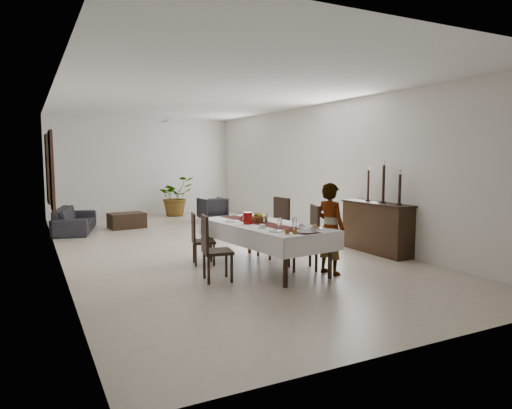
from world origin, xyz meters
name	(u,v)px	position (x,y,z in m)	size (l,w,h in m)	color
floor	(208,245)	(0.00, 0.00, 0.00)	(6.00, 12.00, 0.00)	beige
ceiling	(206,96)	(0.00, 0.00, 3.20)	(6.00, 12.00, 0.02)	white
wall_back	(143,167)	(0.00, 6.00, 1.60)	(6.00, 0.02, 3.20)	white
wall_front	(424,191)	(0.00, -6.00, 1.60)	(6.00, 0.02, 3.20)	white
wall_left	(55,175)	(-3.00, 0.00, 1.60)	(0.02, 12.00, 3.20)	white
wall_right	(322,170)	(3.00, 0.00, 1.60)	(0.02, 12.00, 3.20)	white
dining_table_top	(265,226)	(0.16, -2.34, 0.74)	(1.02, 2.44, 0.05)	black
table_leg_fl	(285,264)	(-0.13, -3.55, 0.36)	(0.07, 0.07, 0.71)	black
table_leg_fr	(330,256)	(0.76, -3.44, 0.36)	(0.07, 0.07, 0.71)	black
table_leg_bl	(210,240)	(-0.43, -1.25, 0.36)	(0.07, 0.07, 0.71)	black
table_leg_br	(250,236)	(0.46, -1.13, 0.36)	(0.07, 0.07, 0.71)	black
tablecloth_top	(265,224)	(0.16, -2.34, 0.77)	(1.20, 2.63, 0.01)	white
tablecloth_drape_left	(236,236)	(-0.43, -2.42, 0.62)	(0.01, 2.63, 0.31)	white
tablecloth_drape_right	(292,230)	(0.76, -2.26, 0.62)	(0.01, 2.63, 0.31)	white
tablecloth_drape_near	(315,245)	(0.33, -3.64, 0.62)	(1.20, 0.01, 0.31)	white
tablecloth_drape_far	(226,223)	(0.00, -1.04, 0.62)	(1.20, 0.01, 0.31)	white
table_runner	(265,224)	(0.16, -2.34, 0.78)	(0.36, 2.55, 0.00)	#5A1B19
red_pitcher	(248,218)	(-0.11, -2.22, 0.88)	(0.15, 0.15, 0.20)	#9B0C0B
pitcher_handle	(243,219)	(-0.19, -2.23, 0.88)	(0.12, 0.12, 0.02)	maroon
wine_glass_near	(295,223)	(0.37, -2.98, 0.86)	(0.07, 0.07, 0.17)	white
wine_glass_mid	(280,223)	(0.14, -2.91, 0.86)	(0.07, 0.07, 0.17)	white
wine_glass_far	(266,218)	(0.21, -2.28, 0.86)	(0.07, 0.07, 0.17)	silver
teacup_right	(301,225)	(0.55, -2.91, 0.81)	(0.09, 0.09, 0.06)	white
saucer_right	(301,226)	(0.55, -2.91, 0.78)	(0.15, 0.15, 0.01)	silver
teacup_left	(262,226)	(-0.09, -2.73, 0.81)	(0.09, 0.09, 0.06)	silver
saucer_left	(262,228)	(-0.09, -2.73, 0.78)	(0.15, 0.15, 0.01)	white
plate_near_right	(315,229)	(0.62, -3.21, 0.78)	(0.24, 0.24, 0.02)	silver
bread_near_right	(315,227)	(0.62, -3.21, 0.81)	(0.09, 0.09, 0.09)	tan
plate_near_left	(277,231)	(-0.04, -3.14, 0.78)	(0.24, 0.24, 0.02)	silver
plate_far_left	(232,221)	(-0.23, -1.83, 0.78)	(0.24, 0.24, 0.02)	silver
serving_tray	(305,232)	(0.30, -3.40, 0.79)	(0.37, 0.37, 0.02)	#434348
jam_jar_a	(295,231)	(0.08, -3.46, 0.81)	(0.07, 0.07, 0.08)	#905115
jam_jar_b	(287,231)	(-0.03, -3.41, 0.81)	(0.07, 0.07, 0.08)	brown
fruit_basket	(259,219)	(0.18, -2.08, 0.83)	(0.31, 0.31, 0.10)	brown
fruit_red	(260,215)	(0.21, -2.06, 0.90)	(0.09, 0.09, 0.09)	#A11610
fruit_green	(256,215)	(0.14, -2.06, 0.90)	(0.08, 0.08, 0.08)	#4D8528
fruit_yellow	(261,215)	(0.19, -2.13, 0.90)	(0.09, 0.09, 0.09)	yellow
chair_right_near_seat	(302,241)	(0.69, -2.73, 0.49)	(0.47, 0.47, 0.05)	black
chair_right_near_leg_fl	(316,258)	(0.81, -2.98, 0.23)	(0.05, 0.05, 0.47)	black
chair_right_near_leg_fr	(310,253)	(0.93, -2.61, 0.23)	(0.05, 0.05, 0.47)	black
chair_right_near_leg_bl	(294,259)	(0.44, -2.86, 0.23)	(0.05, 0.05, 0.47)	black
chair_right_near_leg_br	(289,254)	(0.56, -2.49, 0.23)	(0.05, 0.05, 0.47)	black
chair_right_near_back	(315,222)	(0.89, -2.80, 0.81)	(0.47, 0.04, 0.60)	black
chair_right_far_seat	(272,231)	(0.71, -1.62, 0.51)	(0.48, 0.48, 0.05)	black
chair_right_far_leg_fl	(287,245)	(0.93, -1.80, 0.24)	(0.05, 0.05, 0.48)	black
chair_right_far_leg_fr	(275,242)	(0.88, -1.40, 0.24)	(0.05, 0.05, 0.48)	black
chair_right_far_leg_bl	(270,247)	(0.54, -1.85, 0.24)	(0.05, 0.05, 0.48)	black
chair_right_far_leg_br	(258,244)	(0.49, -1.45, 0.24)	(0.05, 0.05, 0.48)	black
chair_right_far_back	(282,213)	(0.93, -1.60, 0.84)	(0.48, 0.04, 0.62)	black
chair_left_near_seat	(218,252)	(-0.88, -2.74, 0.46)	(0.44, 0.44, 0.05)	black
chair_left_near_leg_fl	(204,265)	(-1.03, -2.54, 0.22)	(0.04, 0.04, 0.43)	black
chair_left_near_leg_fr	(209,271)	(-1.09, -2.89, 0.22)	(0.04, 0.04, 0.43)	black
chair_left_near_leg_bl	(226,264)	(-0.67, -2.60, 0.22)	(0.04, 0.04, 0.43)	black
chair_left_near_leg_br	(232,269)	(-0.74, -2.95, 0.22)	(0.04, 0.04, 0.43)	black
chair_left_near_back	(205,233)	(-1.08, -2.71, 0.76)	(0.44, 0.04, 0.56)	black
chair_left_far_seat	(204,242)	(-0.69, -1.61, 0.41)	(0.40, 0.40, 0.04)	black
chair_left_far_leg_fl	(194,252)	(-0.82, -1.42, 0.19)	(0.04, 0.04, 0.39)	black
chair_left_far_leg_fr	(196,256)	(-0.89, -1.74, 0.19)	(0.04, 0.04, 0.39)	black
chair_left_far_leg_bl	(211,251)	(-0.50, -1.49, 0.19)	(0.04, 0.04, 0.39)	black
chair_left_far_leg_br	(214,255)	(-0.57, -1.81, 0.19)	(0.04, 0.04, 0.39)	black
chair_left_far_back	(193,227)	(-0.87, -1.57, 0.68)	(0.40, 0.04, 0.50)	black
woman	(330,229)	(0.93, -3.19, 0.76)	(0.55, 0.36, 1.51)	gray
sideboard_body	(376,228)	(2.78, -2.22, 0.49)	(0.44, 1.64, 0.99)	black
sideboard_top	(377,203)	(2.78, -2.22, 1.00)	(0.48, 1.71, 0.03)	black
candlestick_near_base	(399,204)	(2.78, -2.83, 1.04)	(0.11, 0.11, 0.03)	black
candlestick_near_shaft	(400,189)	(2.78, -2.83, 1.33)	(0.05, 0.05, 0.55)	black
candlestick_near_candle	(400,172)	(2.78, -2.83, 1.64)	(0.04, 0.04, 0.09)	silver
candlestick_mid_base	(383,202)	(2.78, -2.39, 1.04)	(0.11, 0.11, 0.03)	black
candlestick_mid_shaft	(384,183)	(2.78, -2.39, 1.41)	(0.05, 0.05, 0.71)	black
candlestick_mid_candle	(384,163)	(2.78, -2.39, 1.81)	(0.04, 0.04, 0.09)	white
candlestick_far_base	(368,200)	(2.78, -1.95, 1.04)	(0.11, 0.11, 0.03)	black
candlestick_far_shaft	(368,185)	(2.78, -1.95, 1.35)	(0.05, 0.05, 0.60)	black
candlestick_far_candle	(369,168)	(2.78, -1.95, 1.70)	(0.04, 0.04, 0.09)	beige
sofa	(75,220)	(-2.41, 3.30, 0.31)	(2.14, 0.84, 0.62)	#29272C
armchair	(212,209)	(1.56, 3.72, 0.35)	(0.75, 0.77, 0.70)	#28252A
coffee_table	(127,220)	(-1.10, 3.29, 0.21)	(0.93, 0.62, 0.41)	black
potted_plant	(175,196)	(0.87, 5.25, 0.65)	(1.16, 1.01, 1.29)	#2F6327
mirror_frame_near	(52,171)	(-2.96, 2.20, 1.60)	(0.06, 1.05, 1.85)	black
mirror_glass_near	(53,171)	(-2.92, 2.20, 1.60)	(0.01, 0.90, 1.70)	white
mirror_frame_far	(47,169)	(-2.96, 4.30, 1.60)	(0.06, 1.05, 1.85)	black
mirror_glass_far	(49,169)	(-2.92, 4.30, 1.60)	(0.01, 0.90, 1.70)	silver
fan_rod	(167,113)	(0.00, 3.00, 3.10)	(0.04, 0.04, 0.20)	white
fan_hub	(167,121)	(0.00, 3.00, 2.90)	(0.16, 0.16, 0.08)	silver
fan_blade_n	(164,122)	(0.00, 3.35, 2.90)	(0.10, 0.55, 0.01)	silver
fan_blade_s	(171,120)	(0.00, 2.65, 2.90)	(0.10, 0.55, 0.01)	white
fan_blade_e	(180,121)	(0.35, 3.00, 2.90)	(0.55, 0.10, 0.01)	silver
fan_blade_w	(154,120)	(-0.35, 3.00, 2.90)	(0.55, 0.10, 0.01)	silver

